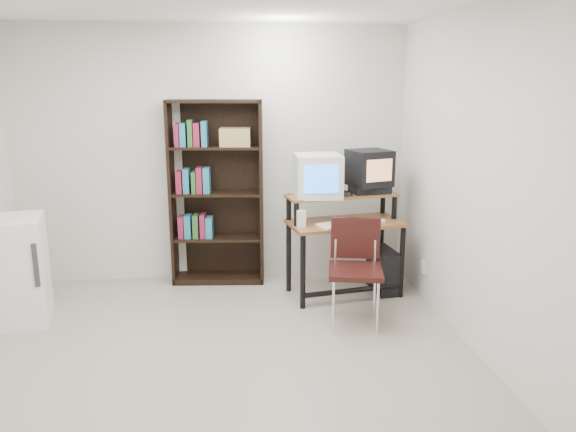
{
  "coord_description": "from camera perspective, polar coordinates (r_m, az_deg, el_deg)",
  "views": [
    {
      "loc": [
        0.09,
        -3.8,
        2.05
      ],
      "look_at": [
        0.67,
        1.1,
        0.86
      ],
      "focal_mm": 35.0,
      "sensor_mm": 36.0,
      "label": 1
    }
  ],
  "objects": [
    {
      "name": "right_wall",
      "position": [
        4.32,
        19.63,
        2.81
      ],
      "size": [
        0.01,
        4.0,
        2.6
      ],
      "primitive_type": "cube",
      "color": "beige",
      "rests_on": "floor"
    },
    {
      "name": "keyboard",
      "position": [
        5.26,
        5.54,
        -0.91
      ],
      "size": [
        0.51,
        0.36,
        0.03
      ],
      "primitive_type": "cube",
      "rotation": [
        0.0,
        0.0,
        0.36
      ],
      "color": "silver",
      "rests_on": "computer_desk"
    },
    {
      "name": "desk_speaker",
      "position": [
        5.17,
        1.34,
        -0.34
      ],
      "size": [
        0.08,
        0.08,
        0.17
      ],
      "primitive_type": "cube",
      "rotation": [
        0.0,
        0.0,
        0.05
      ],
      "color": "silver",
      "rests_on": "computer_desk"
    },
    {
      "name": "school_chair",
      "position": [
        4.85,
        6.86,
        -4.46
      ],
      "size": [
        0.53,
        0.53,
        0.9
      ],
      "rotation": [
        0.0,
        0.0,
        -0.2
      ],
      "color": "black",
      "rests_on": "floor"
    },
    {
      "name": "wall_outlet",
      "position": [
        5.58,
        13.53,
        -5.05
      ],
      "size": [
        0.02,
        0.08,
        0.12
      ],
      "primitive_type": "cube",
      "color": "beige",
      "rests_on": "right_wall"
    },
    {
      "name": "back_wall",
      "position": [
        5.85,
        -7.65,
        6.12
      ],
      "size": [
        4.0,
        0.01,
        2.6
      ],
      "primitive_type": "cube",
      "color": "beige",
      "rests_on": "floor"
    },
    {
      "name": "mousepad",
      "position": [
        5.43,
        9.2,
        -0.72
      ],
      "size": [
        0.23,
        0.19,
        0.01
      ],
      "primitive_type": "cube",
      "rotation": [
        0.0,
        0.0,
        -0.06
      ],
      "color": "black",
      "rests_on": "computer_desk"
    },
    {
      "name": "crt_monitor",
      "position": [
        5.34,
        3.01,
        4.12
      ],
      "size": [
        0.42,
        0.44,
        0.4
      ],
      "rotation": [
        0.0,
        0.0,
        -0.0
      ],
      "color": "silver",
      "rests_on": "computer_desk"
    },
    {
      "name": "mini_fridge",
      "position": [
        5.38,
        -26.19,
        -5.01
      ],
      "size": [
        0.64,
        0.64,
        0.93
      ],
      "rotation": [
        0.0,
        0.0,
        0.19
      ],
      "color": "white",
      "rests_on": "floor"
    },
    {
      "name": "cd_spindle",
      "position": [
        5.37,
        5.9,
        2.22
      ],
      "size": [
        0.13,
        0.13,
        0.05
      ],
      "primitive_type": "cylinder",
      "rotation": [
        0.0,
        0.0,
        0.09
      ],
      "color": "#26262B",
      "rests_on": "computer_desk"
    },
    {
      "name": "floor",
      "position": [
        4.32,
        -7.38,
        -14.93
      ],
      "size": [
        4.0,
        4.0,
        0.01
      ],
      "primitive_type": "cube",
      "color": "#A39887",
      "rests_on": "ground"
    },
    {
      "name": "vcr",
      "position": [
        5.55,
        8.28,
        2.66
      ],
      "size": [
        0.39,
        0.3,
        0.08
      ],
      "primitive_type": "cube",
      "rotation": [
        0.0,
        0.0,
        0.13
      ],
      "color": "black",
      "rests_on": "computer_desk"
    },
    {
      "name": "pc_tower",
      "position": [
        5.7,
        9.66,
        -5.43
      ],
      "size": [
        0.25,
        0.47,
        0.42
      ],
      "primitive_type": "cube",
      "rotation": [
        0.0,
        0.0,
        0.11
      ],
      "color": "black",
      "rests_on": "floor"
    },
    {
      "name": "crt_tv",
      "position": [
        5.53,
        8.25,
        4.86
      ],
      "size": [
        0.45,
        0.45,
        0.35
      ],
      "rotation": [
        0.0,
        0.0,
        0.29
      ],
      "color": "black",
      "rests_on": "vcr"
    },
    {
      "name": "computer_desk",
      "position": [
        5.43,
        5.76,
        -1.16
      ],
      "size": [
        1.15,
        0.71,
        0.98
      ],
      "rotation": [
        0.0,
        0.0,
        0.17
      ],
      "color": "brown",
      "rests_on": "floor"
    },
    {
      "name": "bookshelf",
      "position": [
        5.76,
        -7.26,
        2.55
      ],
      "size": [
        0.96,
        0.4,
        1.87
      ],
      "rotation": [
        0.0,
        0.0,
        -0.1
      ],
      "color": "black",
      "rests_on": "floor"
    },
    {
      "name": "front_wall",
      "position": [
        1.95,
        -8.93,
        -9.22
      ],
      "size": [
        4.0,
        0.01,
        2.6
      ],
      "primitive_type": "cube",
      "color": "beige",
      "rests_on": "floor"
    },
    {
      "name": "mouse",
      "position": [
        5.43,
        9.26,
        -0.52
      ],
      "size": [
        0.1,
        0.06,
        0.03
      ],
      "primitive_type": "cube",
      "rotation": [
        0.0,
        0.0,
        -0.01
      ],
      "color": "white",
      "rests_on": "mousepad"
    }
  ]
}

